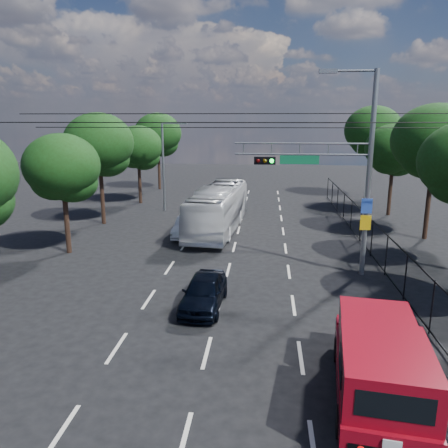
# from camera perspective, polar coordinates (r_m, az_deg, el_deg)

# --- Properties ---
(ground) EXTENTS (120.00, 120.00, 0.00)m
(ground) POSITION_cam_1_polar(r_m,az_deg,el_deg) (14.71, -2.25, -16.40)
(ground) COLOR black
(ground) RESTS_ON ground
(lane_markings) EXTENTS (6.12, 38.00, 0.01)m
(lane_markings) POSITION_cam_1_polar(r_m,az_deg,el_deg) (27.67, 1.66, -1.83)
(lane_markings) COLOR beige
(lane_markings) RESTS_ON ground
(signal_mast) EXTENTS (6.43, 0.39, 9.50)m
(signal_mast) POSITION_cam_1_polar(r_m,az_deg,el_deg) (21.01, 15.24, 7.35)
(signal_mast) COLOR slate
(signal_mast) RESTS_ON ground
(streetlight_left) EXTENTS (2.09, 0.22, 7.08)m
(streetlight_left) POSITION_cam_1_polar(r_m,az_deg,el_deg) (35.72, -7.68, 7.97)
(streetlight_left) COLOR slate
(streetlight_left) RESTS_ON ground
(utility_wires) EXTENTS (22.00, 5.04, 0.74)m
(utility_wires) POSITION_cam_1_polar(r_m,az_deg,el_deg) (21.53, 0.82, 13.26)
(utility_wires) COLOR black
(utility_wires) RESTS_ON ground
(fence_right) EXTENTS (0.06, 34.03, 2.00)m
(fence_right) POSITION_cam_1_polar(r_m,az_deg,el_deg) (26.24, 18.19, -1.05)
(fence_right) COLOR black
(fence_right) RESTS_ON ground
(tree_right_c) EXTENTS (5.10, 5.10, 8.29)m
(tree_right_c) POSITION_cam_1_polar(r_m,az_deg,el_deg) (29.45, 25.81, 9.10)
(tree_right_c) COLOR black
(tree_right_c) RESTS_ON ground
(tree_right_d) EXTENTS (4.32, 4.32, 7.02)m
(tree_right_d) POSITION_cam_1_polar(r_m,az_deg,el_deg) (36.05, 21.30, 8.69)
(tree_right_d) COLOR black
(tree_right_d) RESTS_ON ground
(tree_right_e) EXTENTS (5.28, 5.28, 8.58)m
(tree_right_e) POSITION_cam_1_polar(r_m,az_deg,el_deg) (43.79, 18.89, 11.00)
(tree_right_e) COLOR black
(tree_right_e) RESTS_ON ground
(tree_left_b) EXTENTS (4.08, 4.08, 6.63)m
(tree_left_b) POSITION_cam_1_polar(r_m,az_deg,el_deg) (25.31, -20.30, 6.46)
(tree_left_b) COLOR black
(tree_left_b) RESTS_ON ground
(tree_left_c) EXTENTS (4.80, 4.80, 7.80)m
(tree_left_c) POSITION_cam_1_polar(r_m,az_deg,el_deg) (31.88, -15.96, 9.54)
(tree_left_c) COLOR black
(tree_left_c) RESTS_ON ground
(tree_left_d) EXTENTS (4.20, 4.20, 6.83)m
(tree_left_d) POSITION_cam_1_polar(r_m,az_deg,el_deg) (39.35, -11.10, 9.48)
(tree_left_d) COLOR black
(tree_left_d) RESTS_ON ground
(tree_left_e) EXTENTS (4.92, 4.92, 7.99)m
(tree_left_e) POSITION_cam_1_polar(r_m,az_deg,el_deg) (47.07, -8.59, 11.20)
(tree_left_e) COLOR black
(tree_left_e) RESTS_ON ground
(red_pickup) EXTENTS (2.79, 5.94, 2.14)m
(red_pickup) POSITION_cam_1_polar(r_m,az_deg,el_deg) (12.65, 19.61, -16.67)
(red_pickup) COLOR black
(red_pickup) RESTS_ON ground
(navy_hatchback) EXTENTS (1.73, 3.92, 1.31)m
(navy_hatchback) POSITION_cam_1_polar(r_m,az_deg,el_deg) (17.59, -2.64, -8.80)
(navy_hatchback) COLOR black
(navy_hatchback) RESTS_ON ground
(white_bus) EXTENTS (3.35, 10.91, 2.99)m
(white_bus) POSITION_cam_1_polar(r_m,az_deg,el_deg) (29.34, -0.74, 2.06)
(white_bus) COLOR silver
(white_bus) RESTS_ON ground
(white_van) EXTENTS (1.52, 3.99, 1.30)m
(white_van) POSITION_cam_1_polar(r_m,az_deg,el_deg) (28.05, -4.71, -0.30)
(white_van) COLOR silver
(white_van) RESTS_ON ground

